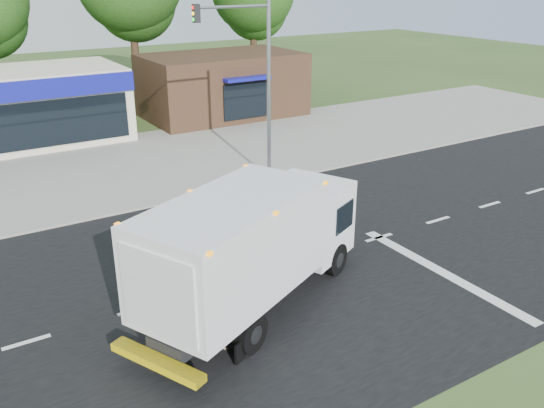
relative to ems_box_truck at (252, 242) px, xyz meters
name	(u,v)px	position (x,y,z in m)	size (l,w,h in m)	color
ground	(311,258)	(3.18, 1.64, -2.08)	(120.00, 120.00, 0.00)	#385123
road_asphalt	(311,258)	(3.18, 1.64, -2.08)	(60.00, 14.00, 0.02)	black
sidewalk	(205,185)	(3.18, 9.84, -2.02)	(60.00, 2.40, 0.12)	gray
parking_apron	(157,153)	(3.18, 15.64, -2.07)	(60.00, 9.00, 0.02)	gray
lane_markings	(368,264)	(4.53, 0.29, -2.06)	(55.20, 7.00, 0.01)	silver
ems_box_truck	(252,242)	(0.00, 0.00, 0.00)	(8.43, 5.75, 3.61)	black
emergency_worker	(226,314)	(-1.44, -1.17, -1.16)	(0.76, 0.73, 1.87)	tan
brown_storefront	(223,85)	(10.18, 21.62, -0.08)	(10.00, 6.70, 4.00)	#382316
traffic_signal_pole	(256,72)	(5.54, 9.24, 2.84)	(3.51, 0.25, 8.00)	gray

